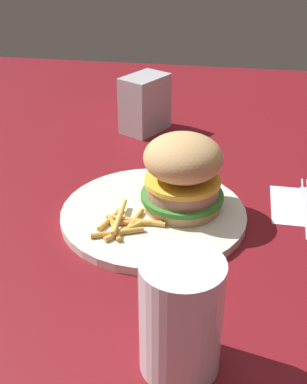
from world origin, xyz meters
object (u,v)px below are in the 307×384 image
object	(u,v)px
drink_glass	(181,321)
napkin_dispenser	(145,104)
fries_pile	(125,224)
sandwich	(183,173)
plate	(154,214)

from	to	relation	value
drink_glass	napkin_dispenser	bearing A→B (deg)	-76.40
fries_pile	sandwich	bearing A→B (deg)	-137.54
sandwich	drink_glass	bearing A→B (deg)	96.24
fries_pile	drink_glass	xyz separation A→B (m)	(-0.10, 0.21, 0.04)
plate	sandwich	xyz separation A→B (m)	(-0.04, -0.02, 0.06)
drink_glass	napkin_dispenser	world-z (taller)	drink_glass
drink_glass	napkin_dispenser	size ratio (longest dim) A/B	1.11
drink_glass	napkin_dispenser	xyz separation A→B (m)	(0.14, -0.56, -0.00)
plate	fries_pile	xyz separation A→B (m)	(0.03, 0.05, 0.01)
napkin_dispenser	plate	bearing A→B (deg)	41.32
fries_pile	napkin_dispenser	size ratio (longest dim) A/B	0.86
plate	sandwich	distance (m)	0.07
drink_glass	napkin_dispenser	distance (m)	0.58
plate	napkin_dispenser	bearing A→B (deg)	-77.53
napkin_dispenser	sandwich	bearing A→B (deg)	48.77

